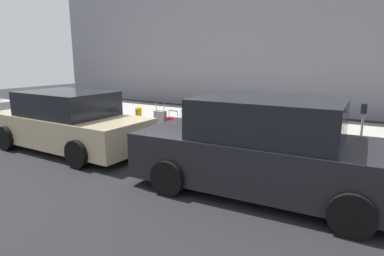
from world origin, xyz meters
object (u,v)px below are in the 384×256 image
at_px(suitcase_navy_7, 186,128).
at_px(parked_car_beige_1, 68,123).
at_px(suitcase_navy_0, 307,142).
at_px(parking_meter, 362,124).
at_px(suitcase_silver_9, 160,122).
at_px(suitcase_olive_6, 200,130).
at_px(suitcase_teal_4, 231,135).
at_px(suitcase_black_5, 217,130).
at_px(fire_hydrant, 139,118).
at_px(suitcase_red_8, 173,126).
at_px(suitcase_silver_2, 264,134).
at_px(bollard_post, 118,118).
at_px(suitcase_maroon_3, 248,134).
at_px(suitcase_red_1, 284,141).
at_px(parked_car_charcoal_0, 266,149).

xyz_separation_m(suitcase_navy_7, parked_car_beige_1, (2.18, 2.31, 0.32)).
bearing_deg(suitcase_navy_0, parking_meter, -168.21).
bearing_deg(suitcase_silver_9, suitcase_olive_6, -179.37).
relative_size(suitcase_teal_4, suitcase_olive_6, 1.02).
relative_size(suitcase_navy_0, parked_car_beige_1, 0.15).
bearing_deg(suitcase_navy_0, suitcase_black_5, -0.76).
distance_m(suitcase_black_5, fire_hydrant, 2.75).
xyz_separation_m(suitcase_silver_9, parking_meter, (-5.41, -0.26, 0.48)).
bearing_deg(suitcase_red_8, suitcase_silver_2, 178.74).
relative_size(suitcase_teal_4, parking_meter, 0.59).
height_order(suitcase_black_5, bollard_post, suitcase_black_5).
bearing_deg(suitcase_black_5, suitcase_red_8, 0.40).
bearing_deg(suitcase_navy_7, fire_hydrant, -0.28).
bearing_deg(suitcase_olive_6, parking_meter, -176.52).
xyz_separation_m(suitcase_silver_2, parked_car_beige_1, (4.52, 2.30, 0.22)).
bearing_deg(suitcase_black_5, suitcase_teal_4, 166.87).
distance_m(suitcase_maroon_3, parked_car_beige_1, 4.73).
bearing_deg(suitcase_red_1, parked_car_charcoal_0, 98.27).
bearing_deg(suitcase_maroon_3, parked_car_charcoal_0, 118.47).
bearing_deg(suitcase_teal_4, fire_hydrant, -1.08).
relative_size(suitcase_red_1, suitcase_silver_2, 0.84).
bearing_deg(suitcase_black_5, suitcase_silver_9, 1.86).
xyz_separation_m(suitcase_red_1, suitcase_teal_4, (1.39, 0.06, -0.01)).
height_order(suitcase_silver_2, suitcase_silver_9, suitcase_silver_2).
relative_size(bollard_post, parked_car_beige_1, 0.15).
distance_m(suitcase_maroon_3, suitcase_black_5, 0.92).
relative_size(suitcase_maroon_3, suitcase_teal_4, 1.09).
bearing_deg(suitcase_olive_6, bollard_post, 2.96).
distance_m(suitcase_red_1, suitcase_silver_9, 3.76).
xyz_separation_m(suitcase_teal_4, suitcase_red_8, (1.93, -0.10, 0.00)).
height_order(suitcase_red_1, suitcase_black_5, suitcase_black_5).
bearing_deg(parked_car_beige_1, fire_hydrant, -99.83).
xyz_separation_m(suitcase_maroon_3, suitcase_red_8, (2.37, 0.02, -0.04)).
height_order(suitcase_red_8, parked_car_beige_1, parked_car_beige_1).
height_order(suitcase_olive_6, suitcase_red_8, suitcase_red_8).
xyz_separation_m(suitcase_red_8, parked_car_beige_1, (1.71, 2.37, 0.33)).
bearing_deg(fire_hydrant, suitcase_navy_7, 179.72).
bearing_deg(suitcase_navy_0, parked_car_charcoal_0, 85.05).
distance_m(suitcase_red_8, bollard_post, 2.08).
bearing_deg(fire_hydrant, parked_car_beige_1, 80.17).
bearing_deg(suitcase_silver_9, fire_hydrant, -0.63).
xyz_separation_m(suitcase_silver_2, parked_car_charcoal_0, (-0.85, 2.30, 0.29)).
bearing_deg(suitcase_olive_6, parked_car_beige_1, 41.24).
bearing_deg(parked_car_charcoal_0, suitcase_navy_0, -94.95).
distance_m(suitcase_maroon_3, fire_hydrant, 3.68).
bearing_deg(suitcase_teal_4, suitcase_navy_7, -2.06).
relative_size(suitcase_red_8, parked_car_charcoal_0, 0.15).
xyz_separation_m(suitcase_olive_6, fire_hydrant, (2.25, 0.01, 0.14)).
bearing_deg(suitcase_maroon_3, suitcase_black_5, 0.44).
height_order(suitcase_silver_9, parked_car_beige_1, parked_car_beige_1).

